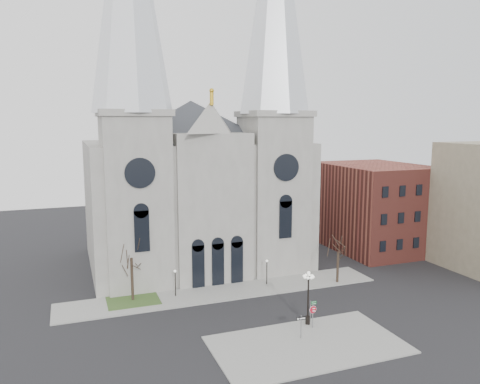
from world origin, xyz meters
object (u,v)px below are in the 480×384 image
object	(u,v)px
one_way_sign	(301,323)
street_name_sign	(311,309)
stop_sign	(313,312)
globe_lamp	(308,291)

from	to	relation	value
one_way_sign	street_name_sign	bearing A→B (deg)	48.48
stop_sign	one_way_sign	size ratio (longest dim) A/B	1.03
globe_lamp	street_name_sign	size ratio (longest dim) A/B	2.50
stop_sign	one_way_sign	bearing A→B (deg)	-123.44
stop_sign	globe_lamp	size ratio (longest dim) A/B	0.42
stop_sign	globe_lamp	distance (m)	2.10
globe_lamp	one_way_sign	size ratio (longest dim) A/B	2.45
one_way_sign	street_name_sign	distance (m)	4.17
one_way_sign	street_name_sign	size ratio (longest dim) A/B	1.02
stop_sign	street_name_sign	size ratio (longest dim) A/B	1.04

